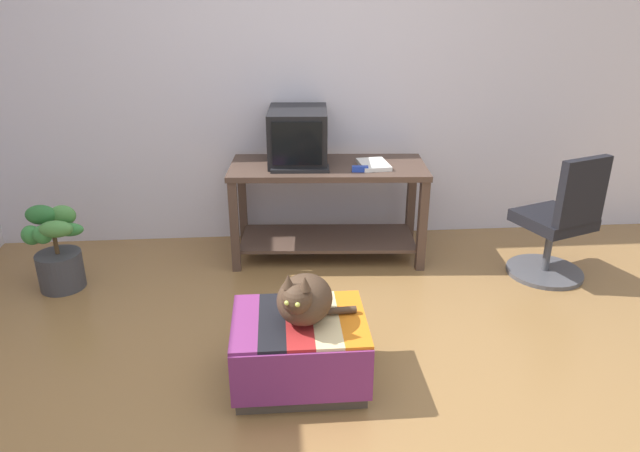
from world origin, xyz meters
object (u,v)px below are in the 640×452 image
object	(u,v)px
office_chair	(559,226)
stapler	(360,169)
desk	(328,195)
keyboard	(300,169)
tv_monitor	(298,136)
cat	(304,299)
potted_plant	(57,254)
ottoman_with_blanket	(300,350)
book	(374,164)

from	to	relation	value
office_chair	stapler	xyz separation A→B (m)	(-1.31, 0.30, 0.34)
desk	keyboard	bearing A→B (deg)	-146.32
tv_monitor	cat	distance (m)	1.66
tv_monitor	office_chair	bearing A→B (deg)	-14.85
cat	potted_plant	distance (m)	1.96
desk	stapler	size ratio (longest dim) A/B	12.92
desk	office_chair	size ratio (longest dim) A/B	1.60
desk	tv_monitor	bearing A→B (deg)	157.64
tv_monitor	cat	bearing A→B (deg)	-87.78
ottoman_with_blanket	potted_plant	size ratio (longest dim) A/B	1.15
cat	stapler	xyz separation A→B (m)	(0.45, 1.33, 0.23)
book	desk	bearing A→B (deg)	162.87
desk	stapler	distance (m)	0.37
cat	office_chair	size ratio (longest dim) A/B	0.49
desk	ottoman_with_blanket	distance (m)	1.54
tv_monitor	cat	size ratio (longest dim) A/B	1.24
keyboard	cat	bearing A→B (deg)	-88.78
desk	office_chair	xyz separation A→B (m)	(1.52, -0.48, -0.09)
tv_monitor	book	world-z (taller)	tv_monitor
keyboard	office_chair	xyz separation A→B (m)	(1.72, -0.37, -0.33)
cat	potted_plant	xyz separation A→B (m)	(-1.57, 1.14, -0.24)
keyboard	ottoman_with_blanket	distance (m)	1.47
book	office_chair	xyz separation A→B (m)	(1.20, -0.42, -0.33)
keyboard	cat	xyz separation A→B (m)	(-0.05, -1.39, -0.22)
keyboard	potted_plant	distance (m)	1.70
desk	book	bearing A→B (deg)	-7.73
tv_monitor	keyboard	world-z (taller)	tv_monitor
potted_plant	stapler	bearing A→B (deg)	5.36
desk	keyboard	xyz separation A→B (m)	(-0.20, -0.12, 0.24)
tv_monitor	office_chair	world-z (taller)	tv_monitor
tv_monitor	book	bearing A→B (deg)	-13.81
cat	office_chair	distance (m)	2.05
cat	stapler	world-z (taller)	stapler
book	keyboard	bearing A→B (deg)	-179.84
desk	potted_plant	world-z (taller)	desk
book	cat	xyz separation A→B (m)	(-0.57, -1.45, -0.23)
ottoman_with_blanket	stapler	xyz separation A→B (m)	(0.48, 1.30, 0.54)
desk	cat	world-z (taller)	desk
desk	book	world-z (taller)	book
ottoman_with_blanket	cat	world-z (taller)	cat
book	stapler	distance (m)	0.16
office_chair	stapler	world-z (taller)	office_chair
potted_plant	ottoman_with_blanket	bearing A→B (deg)	-35.79
keyboard	ottoman_with_blanket	world-z (taller)	keyboard
office_chair	ottoman_with_blanket	bearing A→B (deg)	8.43
tv_monitor	office_chair	xyz separation A→B (m)	(1.72, -0.58, -0.50)
tv_monitor	stapler	distance (m)	0.52
cat	book	bearing A→B (deg)	89.63
cat	keyboard	bearing A→B (deg)	109.07
office_chair	stapler	bearing A→B (deg)	-33.71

